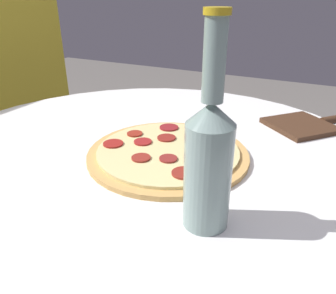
% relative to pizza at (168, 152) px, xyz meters
% --- Properties ---
extents(table, '(1.02, 1.02, 0.78)m').
position_rel_pizza_xyz_m(table, '(-0.02, 0.04, -0.18)').
color(table, white).
rests_on(table, ground_plane).
extents(pizza, '(0.33, 0.33, 0.02)m').
position_rel_pizza_xyz_m(pizza, '(0.00, 0.00, 0.00)').
color(pizza, tan).
rests_on(pizza, table).
extents(beer_bottle, '(0.07, 0.07, 0.29)m').
position_rel_pizza_xyz_m(beer_bottle, '(-0.16, -0.14, 0.10)').
color(beer_bottle, gray).
rests_on(beer_bottle, table).
extents(pizza_paddle, '(0.24, 0.23, 0.02)m').
position_rel_pizza_xyz_m(pizza_paddle, '(0.30, -0.24, -0.00)').
color(pizza_paddle, '#422819').
rests_on(pizza_paddle, table).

